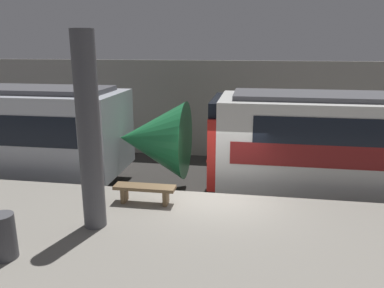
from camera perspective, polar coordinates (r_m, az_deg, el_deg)
The scene contains 6 objects.
ground_plane at distance 10.36m, azimuth 3.70°, elevation -12.79°, with size 120.00×120.00×0.00m, color #33302D.
platform at distance 8.11m, azimuth 2.06°, elevation -17.03°, with size 40.00×4.60×1.04m.
station_rear_barrier at distance 16.19m, azimuth 6.24°, elevation 5.15°, with size 50.00×0.15×4.17m.
support_pillar_near at distance 7.83m, azimuth -15.40°, elevation 1.55°, with size 0.47×0.47×4.07m.
platform_bench at distance 9.25m, azimuth -7.21°, elevation -6.98°, with size 1.50×0.40×0.45m.
trash_bin at distance 7.73m, azimuth -26.80°, elevation -12.47°, with size 0.44×0.44×0.85m.
Camera 1 is at (0.84, -9.13, 4.82)m, focal length 35.00 mm.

